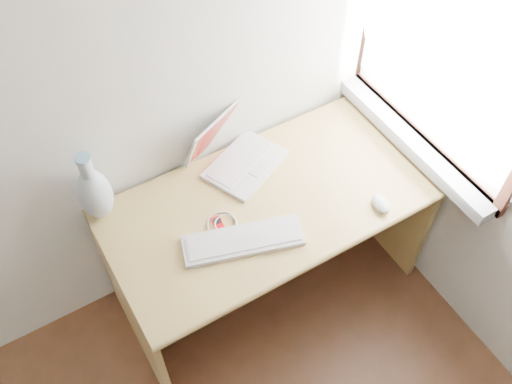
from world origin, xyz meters
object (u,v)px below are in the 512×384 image
laptop (240,151)px  vase (95,193)px  external_keyboard (243,240)px  desk (259,215)px

laptop → vase: vase is taller
laptop → external_keyboard: (-0.21, -0.39, -0.04)m
desk → laptop: laptop is taller
desk → vase: 0.75m
laptop → external_keyboard: 0.44m
laptop → vase: (-0.64, 0.03, 0.09)m
desk → laptop: bearing=87.5°
desk → external_keyboard: size_ratio=2.80×
desk → vase: size_ratio=4.02×
laptop → external_keyboard: laptop is taller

